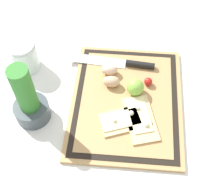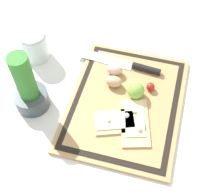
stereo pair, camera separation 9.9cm
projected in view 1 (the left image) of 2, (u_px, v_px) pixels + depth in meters
ground_plane at (126, 103)px, 1.02m from camera, size 6.00×6.00×0.00m
cutting_board at (126, 101)px, 1.01m from camera, size 0.45×0.36×0.02m
pizza_slice_near at (139, 118)px, 0.96m from camera, size 0.18×0.13×0.02m
pizza_slice_far at (122, 120)px, 0.96m from camera, size 0.13×0.17×0.02m
knife at (125, 63)px, 1.08m from camera, size 0.06×0.31×0.02m
egg_brown at (111, 82)px, 1.02m from camera, size 0.04×0.05×0.04m
egg_pink at (109, 69)px, 1.05m from camera, size 0.04×0.05×0.04m
lime at (135, 87)px, 1.00m from camera, size 0.06×0.06×0.06m
cherry_tomato_red at (147, 82)px, 1.03m from camera, size 0.03×0.03×0.03m
herb_pot at (28, 102)px, 0.92m from camera, size 0.11×0.11×0.22m
sauce_jar at (24, 58)px, 1.07m from camera, size 0.09×0.09×0.11m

